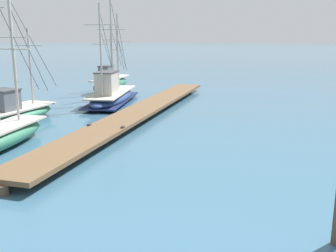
{
  "coord_description": "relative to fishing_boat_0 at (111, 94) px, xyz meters",
  "views": [
    {
      "loc": [
        0.48,
        -3.0,
        4.38
      ],
      "look_at": [
        -2.01,
        9.45,
        1.4
      ],
      "focal_mm": 41.89,
      "sensor_mm": 36.0,
      "label": 1
    }
  ],
  "objects": [
    {
      "name": "fishing_boat_1",
      "position": [
        -3.11,
        -5.99,
        -0.06
      ],
      "size": [
        2.91,
        6.02,
        6.39
      ],
      "color": "#337556",
      "rests_on": "ground"
    },
    {
      "name": "fishing_boat_3",
      "position": [
        -1.97,
        5.45,
        0.07
      ],
      "size": [
        1.83,
        6.34,
        5.16
      ],
      "color": "#337556",
      "rests_on": "ground"
    },
    {
      "name": "fishing_boat_0",
      "position": [
        0.0,
        0.0,
        0.0
      ],
      "size": [
        2.67,
        8.26,
        6.98
      ],
      "color": "navy",
      "rests_on": "ground"
    },
    {
      "name": "floating_dock",
      "position": [
        2.97,
        -3.57,
        -0.25
      ],
      "size": [
        3.84,
        22.5,
        0.53
      ],
      "color": "brown",
      "rests_on": "ground"
    }
  ]
}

